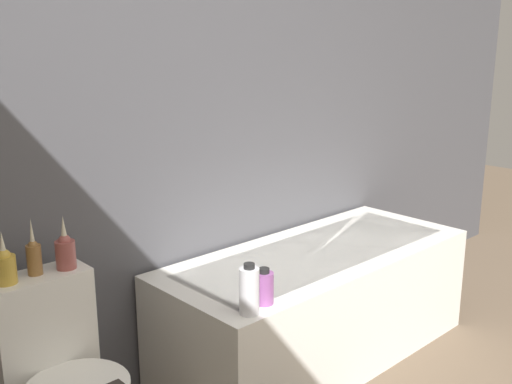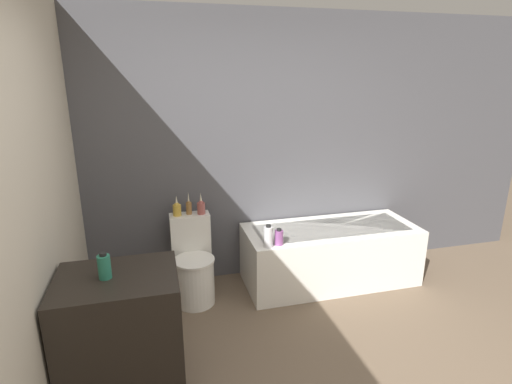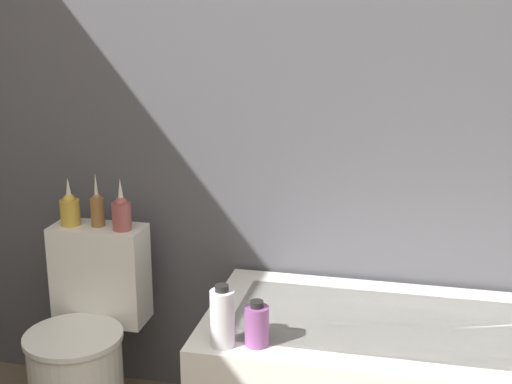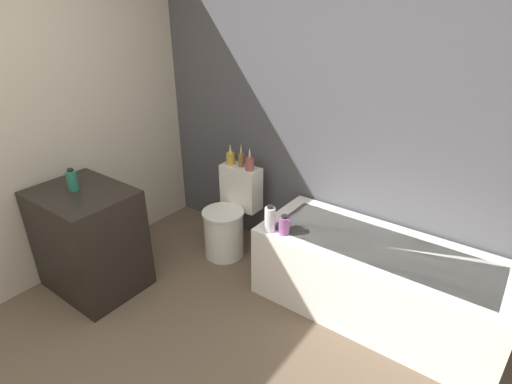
# 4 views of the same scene
# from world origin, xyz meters

# --- Properties ---
(wall_back_tiled) EXTENTS (6.40, 0.06, 2.60)m
(wall_back_tiled) POSITION_xyz_m (0.00, 2.11, 1.30)
(wall_back_tiled) COLOR #4C4C51
(wall_back_tiled) RESTS_ON ground_plane
(wall_left_painted) EXTENTS (0.06, 6.40, 2.60)m
(wall_left_painted) POSITION_xyz_m (-1.65, 0.80, 1.30)
(wall_left_painted) COLOR beige
(wall_left_painted) RESTS_ON ground_plane
(bathtub) EXTENTS (1.70, 0.70, 0.57)m
(bathtub) POSITION_xyz_m (0.69, 1.71, 0.29)
(bathtub) COLOR white
(bathtub) RESTS_ON ground
(toilet) EXTENTS (0.37, 0.53, 0.77)m
(toilet) POSITION_xyz_m (-0.67, 1.71, 0.33)
(toilet) COLOR white
(toilet) RESTS_ON ground
(vanity_counter) EXTENTS (0.74, 0.58, 0.83)m
(vanity_counter) POSITION_xyz_m (-1.23, 0.71, 0.42)
(vanity_counter) COLOR black
(vanity_counter) RESTS_ON ground
(soap_bottle_glass) EXTENTS (0.08, 0.08, 0.17)m
(soap_bottle_glass) POSITION_xyz_m (-1.28, 0.70, 0.91)
(soap_bottle_glass) COLOR #267259
(soap_bottle_glass) RESTS_ON vanity_counter
(vase_gold) EXTENTS (0.08, 0.08, 0.19)m
(vase_gold) POSITION_xyz_m (-0.78, 1.89, 0.84)
(vase_gold) COLOR gold
(vase_gold) RESTS_ON toilet
(vase_silver) EXTENTS (0.05, 0.05, 0.21)m
(vase_silver) POSITION_xyz_m (-0.67, 1.90, 0.84)
(vase_silver) COLOR olive
(vase_silver) RESTS_ON toilet
(vase_bronze) EXTENTS (0.07, 0.07, 0.20)m
(vase_bronze) POSITION_xyz_m (-0.56, 1.88, 0.84)
(vase_bronze) COLOR #994C47
(vase_bronze) RESTS_ON toilet
(shampoo_bottle_tall) EXTENTS (0.08, 0.08, 0.21)m
(shampoo_bottle_tall) POSITION_xyz_m (-0.04, 1.43, 0.67)
(shampoo_bottle_tall) COLOR silver
(shampoo_bottle_tall) RESTS_ON bathtub
(shampoo_bottle_short) EXTENTS (0.08, 0.08, 0.15)m
(shampoo_bottle_short) POSITION_xyz_m (0.07, 1.46, 0.64)
(shampoo_bottle_short) COLOR #8C4C8C
(shampoo_bottle_short) RESTS_ON bathtub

